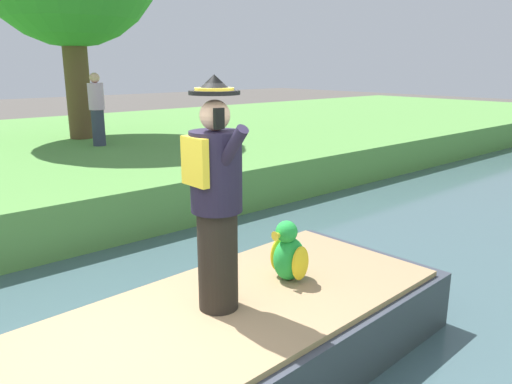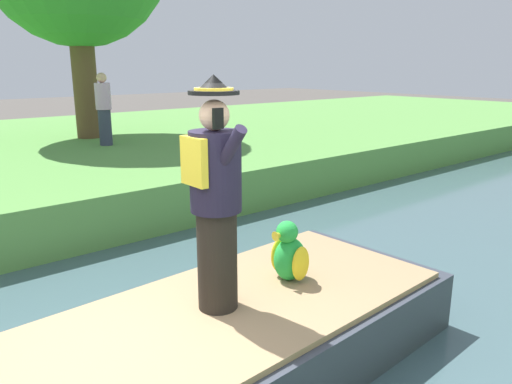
{
  "view_description": "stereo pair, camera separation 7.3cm",
  "coord_description": "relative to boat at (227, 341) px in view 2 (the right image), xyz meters",
  "views": [
    {
      "loc": [
        2.9,
        -1.29,
        2.62
      ],
      "look_at": [
        -0.06,
        1.28,
        1.61
      ],
      "focal_mm": 34.49,
      "sensor_mm": 36.0,
      "label": 1
    },
    {
      "loc": [
        2.95,
        -1.23,
        2.62
      ],
      "look_at": [
        -0.06,
        1.28,
        1.61
      ],
      "focal_mm": 34.49,
      "sensor_mm": 36.0,
      "label": 2
    }
  ],
  "objects": [
    {
      "name": "person_pirate",
      "position": [
        -0.05,
        -0.05,
        1.23
      ],
      "size": [
        0.61,
        0.42,
        1.85
      ],
      "rotation": [
        0.0,
        0.0,
        -0.23
      ],
      "color": "black",
      "rests_on": "boat"
    },
    {
      "name": "boat",
      "position": [
        0.0,
        0.0,
        0.0
      ],
      "size": [
        1.98,
        4.28,
        0.61
      ],
      "color": "#333842",
      "rests_on": "canal_water"
    },
    {
      "name": "person_bystander",
      "position": [
        -7.71,
        2.34,
        1.28
      ],
      "size": [
        0.34,
        0.34,
        1.6
      ],
      "color": "#33384C",
      "rests_on": "grass_bank_near"
    },
    {
      "name": "parrot_plush",
      "position": [
        -0.06,
        0.76,
        0.55
      ],
      "size": [
        0.36,
        0.34,
        0.57
      ],
      "color": "green",
      "rests_on": "boat"
    }
  ]
}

